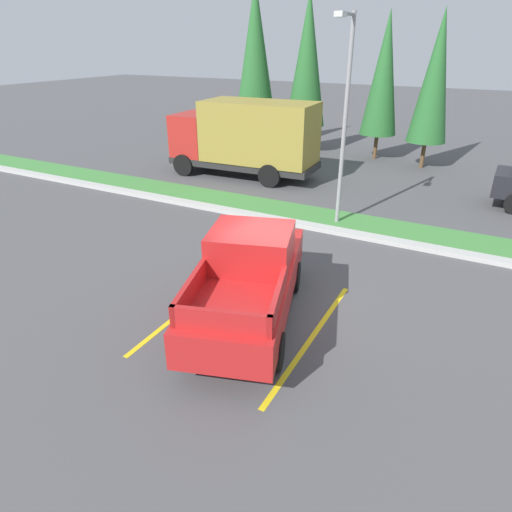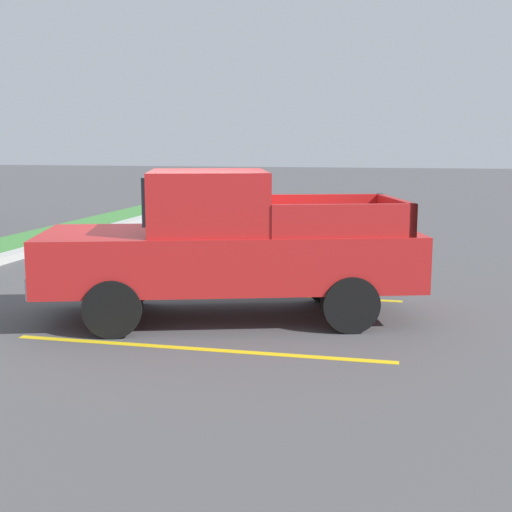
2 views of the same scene
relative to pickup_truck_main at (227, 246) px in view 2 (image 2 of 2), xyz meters
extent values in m
plane|color=#4C4C4F|center=(0.35, 0.81, -1.04)|extent=(120.00, 120.00, 0.00)
cube|color=yellow|center=(-1.54, -0.05, -1.04)|extent=(0.12, 4.80, 0.01)
cube|color=yellow|center=(1.56, -0.05, -1.04)|extent=(0.12, 4.80, 0.01)
cylinder|color=black|center=(-1.25, 1.18, -0.66)|extent=(0.49, 0.81, 0.76)
cylinder|color=black|center=(0.37, 1.68, -0.66)|extent=(0.49, 0.81, 0.76)
cylinder|color=black|center=(-0.34, -1.78, -0.66)|extent=(0.49, 0.81, 0.76)
cylinder|color=black|center=(1.28, -1.28, -0.66)|extent=(0.49, 0.81, 0.76)
cube|color=red|center=(0.01, -0.05, -0.16)|extent=(3.34, 5.53, 0.76)
cube|color=red|center=(-0.07, 0.24, 0.64)|extent=(2.15, 2.05, 0.84)
cube|color=#2D3842|center=(-0.31, 1.02, 0.69)|extent=(1.57, 0.53, 0.63)
cube|color=red|center=(-0.37, -1.68, 0.44)|extent=(0.65, 1.85, 0.44)
cube|color=red|center=(1.25, -1.18, 0.44)|extent=(0.65, 1.85, 0.44)
cube|color=red|center=(0.71, -2.29, 0.44)|extent=(1.75, 0.62, 0.44)
cube|color=silver|center=(-0.73, 2.39, -0.40)|extent=(1.77, 0.68, 0.28)
camera|label=1|loc=(4.24, -7.68, 4.76)|focal=31.60mm
camera|label=2|loc=(-9.12, -2.49, 1.44)|focal=47.51mm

